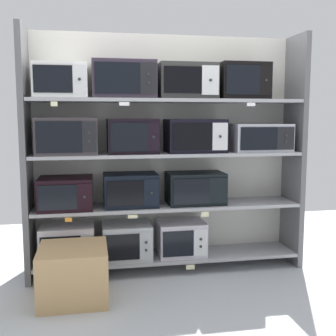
% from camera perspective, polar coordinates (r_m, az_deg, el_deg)
% --- Properties ---
extents(ground, '(6.45, 6.00, 0.02)m').
position_cam_1_polar(ground, '(3.21, 3.42, -20.01)').
color(ground, '#B2B7BC').
extents(back_panel, '(2.65, 0.04, 2.21)m').
position_cam_1_polar(back_panel, '(4.07, -0.58, 2.25)').
color(back_panel, beige).
rests_on(back_panel, ground).
extents(upright_left, '(0.05, 0.41, 2.21)m').
position_cam_1_polar(upright_left, '(3.83, -18.79, 1.56)').
color(upright_left, '#5B5B5E').
rests_on(upright_left, ground).
extents(upright_right, '(0.05, 0.41, 2.21)m').
position_cam_1_polar(upright_right, '(4.26, 16.85, 2.16)').
color(upright_right, '#5B5B5E').
rests_on(upright_right, ground).
extents(shelf_0, '(2.45, 0.41, 0.03)m').
position_cam_1_polar(shelf_0, '(4.06, 0.00, -11.95)').
color(shelf_0, '#99999E').
rests_on(shelf_0, ground).
extents(microwave_0, '(0.48, 0.42, 0.34)m').
position_cam_1_polar(microwave_0, '(3.95, -13.54, -9.92)').
color(microwave_0, '#BAB4B8').
rests_on(microwave_0, shelf_0).
extents(microwave_1, '(0.45, 0.41, 0.32)m').
position_cam_1_polar(microwave_1, '(3.95, -5.68, -9.83)').
color(microwave_1, '#A0A5A8').
rests_on(microwave_1, shelf_0).
extents(microwave_2, '(0.44, 0.37, 0.32)m').
position_cam_1_polar(microwave_2, '(4.02, 1.77, -9.53)').
color(microwave_2, '#BBB5C1').
rests_on(microwave_2, shelf_0).
extents(price_tag_0, '(0.08, 0.00, 0.04)m').
position_cam_1_polar(price_tag_0, '(3.91, 3.08, -13.37)').
color(price_tag_0, beige).
extents(shelf_1, '(2.45, 0.41, 0.03)m').
position_cam_1_polar(shelf_1, '(3.93, 0.00, -5.21)').
color(shelf_1, '#99999E').
extents(microwave_3, '(0.47, 0.42, 0.28)m').
position_cam_1_polar(microwave_3, '(3.84, -13.77, -3.34)').
color(microwave_3, black).
rests_on(microwave_3, shelf_1).
extents(microwave_4, '(0.49, 0.36, 0.30)m').
position_cam_1_polar(microwave_4, '(3.84, -5.11, -2.99)').
color(microwave_4, black).
rests_on(microwave_4, shelf_1).
extents(microwave_5, '(0.53, 0.34, 0.30)m').
position_cam_1_polar(microwave_5, '(3.95, 3.75, -2.75)').
color(microwave_5, black).
rests_on(microwave_5, shelf_1).
extents(price_tag_1, '(0.06, 0.00, 0.04)m').
position_cam_1_polar(price_tag_1, '(3.67, -13.44, -6.88)').
color(price_tag_1, orange).
extents(price_tag_2, '(0.08, 0.00, 0.03)m').
position_cam_1_polar(price_tag_2, '(3.68, -4.85, -6.63)').
color(price_tag_2, beige).
extents(price_tag_3, '(0.07, 0.00, 0.05)m').
position_cam_1_polar(price_tag_3, '(3.80, 5.08, -6.32)').
color(price_tag_3, beige).
extents(shelf_2, '(2.45, 0.41, 0.03)m').
position_cam_1_polar(shelf_2, '(3.85, 0.00, 1.91)').
color(shelf_2, '#99999E').
extents(microwave_6, '(0.52, 0.43, 0.32)m').
position_cam_1_polar(microwave_6, '(3.78, -13.61, 4.28)').
color(microwave_6, '#342E31').
rests_on(microwave_6, shelf_2).
extents(microwave_7, '(0.45, 0.37, 0.31)m').
position_cam_1_polar(microwave_7, '(3.79, -4.87, 4.37)').
color(microwave_7, black).
rests_on(microwave_7, shelf_2).
extents(microwave_8, '(0.53, 0.38, 0.31)m').
position_cam_1_polar(microwave_8, '(3.89, 3.69, 4.43)').
color(microwave_8, black).
rests_on(microwave_8, shelf_2).
extents(microwave_9, '(0.55, 0.40, 0.26)m').
position_cam_1_polar(microwave_9, '(4.09, 12.31, 4.09)').
color(microwave_9, '#B5B3C1').
rests_on(microwave_9, shelf_2).
extents(shelf_3, '(2.45, 0.41, 0.03)m').
position_cam_1_polar(shelf_3, '(3.84, 0.00, 9.18)').
color(shelf_3, '#99999E').
extents(microwave_10, '(0.45, 0.42, 0.29)m').
position_cam_1_polar(microwave_10, '(3.79, -14.40, 11.44)').
color(microwave_10, white).
rests_on(microwave_10, shelf_3).
extents(microwave_11, '(0.55, 0.41, 0.33)m').
position_cam_1_polar(microwave_11, '(3.79, -6.11, 11.86)').
color(microwave_11, '#2F2633').
rests_on(microwave_11, shelf_3).
extents(microwave_12, '(0.52, 0.38, 0.32)m').
position_cam_1_polar(microwave_12, '(3.88, 2.55, 11.72)').
color(microwave_12, '#2F302E').
rests_on(microwave_12, shelf_3).
extents(microwave_13, '(0.45, 0.40, 0.33)m').
position_cam_1_polar(microwave_13, '(4.03, 9.99, 11.55)').
color(microwave_13, black).
rests_on(microwave_13, shelf_3).
extents(price_tag_4, '(0.05, 0.00, 0.04)m').
position_cam_1_polar(price_tag_4, '(3.58, -15.29, 8.45)').
color(price_tag_4, beige).
extents(price_tag_5, '(0.09, 0.00, 0.03)m').
position_cam_1_polar(price_tag_5, '(3.57, -6.00, 8.72)').
color(price_tag_5, white).
extents(price_tag_6, '(0.08, 0.00, 0.03)m').
position_cam_1_polar(price_tag_6, '(3.83, 11.29, 8.52)').
color(price_tag_6, white).
extents(shipping_carton, '(0.53, 0.53, 0.43)m').
position_cam_1_polar(shipping_carton, '(3.50, -12.79, -13.84)').
color(shipping_carton, tan).
rests_on(shipping_carton, ground).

